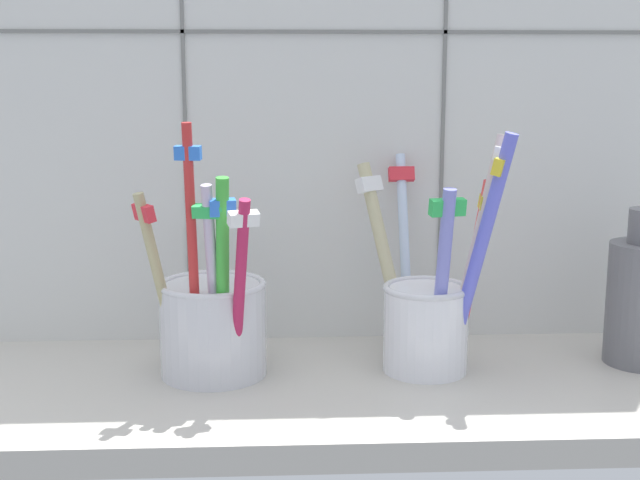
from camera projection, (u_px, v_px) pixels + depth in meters
counter_slab at (321, 395)px, 64.61cm from camera, size 64.00×22.00×2.00cm
tile_wall_back at (314, 98)px, 72.22cm from camera, size 64.00×2.20×45.00cm
toothbrush_cup_left at (212, 321)px, 65.04cm from camera, size 9.58×10.17×19.30cm
toothbrush_cup_right at (430, 308)px, 66.12cm from camera, size 10.97×12.43×18.55cm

